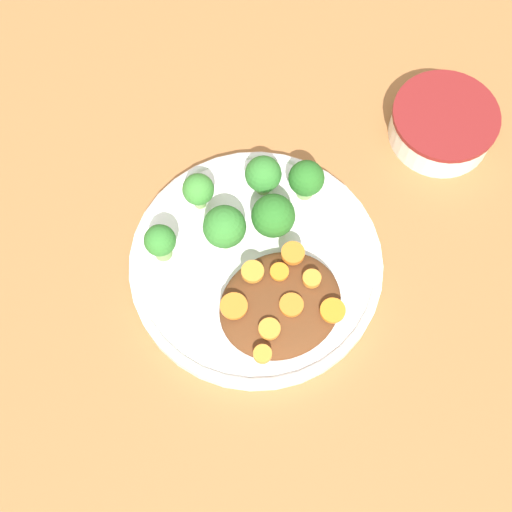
% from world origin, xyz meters
% --- Properties ---
extents(ground_plane, '(4.00, 4.00, 0.00)m').
position_xyz_m(ground_plane, '(0.00, 0.00, 0.00)').
color(ground_plane, '#9E6638').
extents(plate, '(0.27, 0.27, 0.02)m').
position_xyz_m(plate, '(0.00, 0.00, 0.01)').
color(plate, white).
rests_on(plate, ground_plane).
extents(dip_bowl, '(0.12, 0.12, 0.04)m').
position_xyz_m(dip_bowl, '(-0.27, -0.03, 0.02)').
color(dip_bowl, white).
rests_on(dip_bowl, ground_plane).
extents(stew_mound, '(0.13, 0.11, 0.03)m').
position_xyz_m(stew_mound, '(0.01, 0.06, 0.03)').
color(stew_mound, '#5B3319').
rests_on(stew_mound, plate).
extents(broccoli_floret_0, '(0.05, 0.05, 0.06)m').
position_xyz_m(broccoli_floret_0, '(0.02, -0.04, 0.05)').
color(broccoli_floret_0, '#759E51').
rests_on(broccoli_floret_0, plate).
extents(broccoli_floret_1, '(0.04, 0.04, 0.05)m').
position_xyz_m(broccoli_floret_1, '(-0.05, -0.07, 0.05)').
color(broccoli_floret_1, '#759E51').
rests_on(broccoli_floret_1, plate).
extents(broccoli_floret_2, '(0.03, 0.03, 0.05)m').
position_xyz_m(broccoli_floret_2, '(0.08, -0.06, 0.05)').
color(broccoli_floret_2, '#759E51').
rests_on(broccoli_floret_2, plate).
extents(broccoli_floret_3, '(0.03, 0.03, 0.05)m').
position_xyz_m(broccoli_floret_3, '(0.02, -0.09, 0.05)').
color(broccoli_floret_3, '#7FA85B').
rests_on(broccoli_floret_3, plate).
extents(broccoli_floret_4, '(0.05, 0.05, 0.06)m').
position_xyz_m(broccoli_floret_4, '(-0.03, -0.02, 0.05)').
color(broccoli_floret_4, '#7FA85B').
rests_on(broccoli_floret_4, plate).
extents(broccoli_floret_5, '(0.04, 0.04, 0.05)m').
position_xyz_m(broccoli_floret_5, '(-0.09, -0.04, 0.05)').
color(broccoli_floret_5, '#7FA85B').
rests_on(broccoli_floret_5, plate).
extents(carrot_slice_0, '(0.02, 0.02, 0.00)m').
position_xyz_m(carrot_slice_0, '(-0.00, 0.07, 0.05)').
color(carrot_slice_0, orange).
rests_on(carrot_slice_0, stew_mound).
extents(carrot_slice_1, '(0.02, 0.02, 0.01)m').
position_xyz_m(carrot_slice_1, '(-0.03, 0.06, 0.05)').
color(carrot_slice_1, orange).
rests_on(carrot_slice_1, stew_mound).
extents(carrot_slice_2, '(0.03, 0.03, 0.00)m').
position_xyz_m(carrot_slice_2, '(0.05, 0.04, 0.05)').
color(carrot_slice_2, orange).
rests_on(carrot_slice_2, stew_mound).
extents(carrot_slice_3, '(0.02, 0.02, 0.00)m').
position_xyz_m(carrot_slice_3, '(-0.01, 0.03, 0.05)').
color(carrot_slice_3, orange).
rests_on(carrot_slice_3, stew_mound).
extents(carrot_slice_4, '(0.02, 0.02, 0.01)m').
position_xyz_m(carrot_slice_4, '(-0.03, 0.02, 0.05)').
color(carrot_slice_4, orange).
rests_on(carrot_slice_4, stew_mound).
extents(carrot_slice_5, '(0.02, 0.02, 0.01)m').
position_xyz_m(carrot_slice_5, '(0.03, 0.08, 0.05)').
color(carrot_slice_5, orange).
rests_on(carrot_slice_5, stew_mound).
extents(carrot_slice_6, '(0.02, 0.02, 0.01)m').
position_xyz_m(carrot_slice_6, '(0.01, 0.02, 0.05)').
color(carrot_slice_6, orange).
rests_on(carrot_slice_6, stew_mound).
extents(carrot_slice_7, '(0.02, 0.02, 0.01)m').
position_xyz_m(carrot_slice_7, '(0.05, 0.10, 0.05)').
color(carrot_slice_7, orange).
rests_on(carrot_slice_7, stew_mound).
extents(carrot_slice_8, '(0.03, 0.03, 0.00)m').
position_xyz_m(carrot_slice_8, '(-0.03, 0.09, 0.05)').
color(carrot_slice_8, orange).
rests_on(carrot_slice_8, stew_mound).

